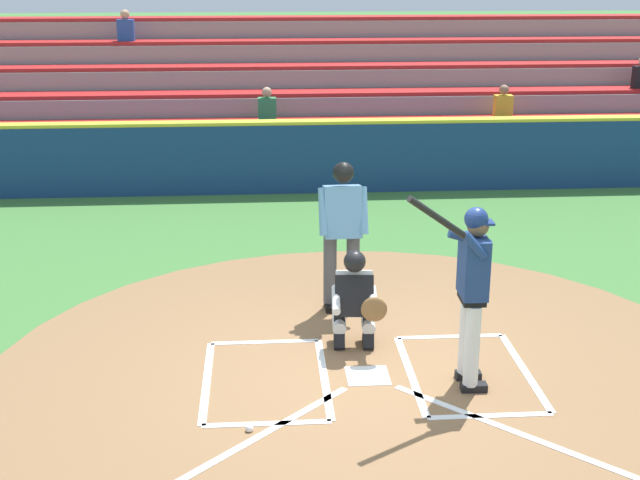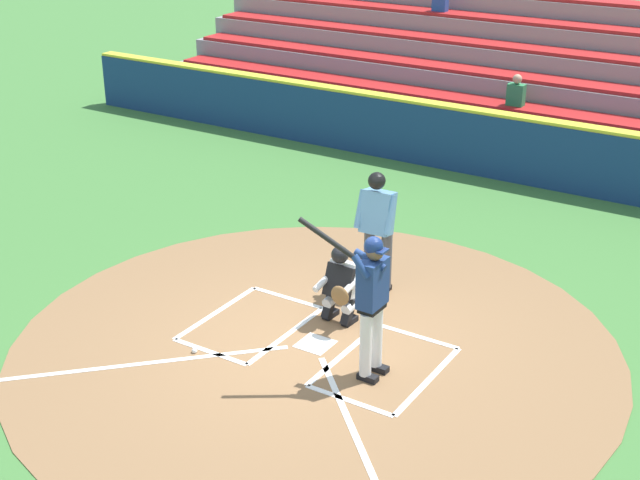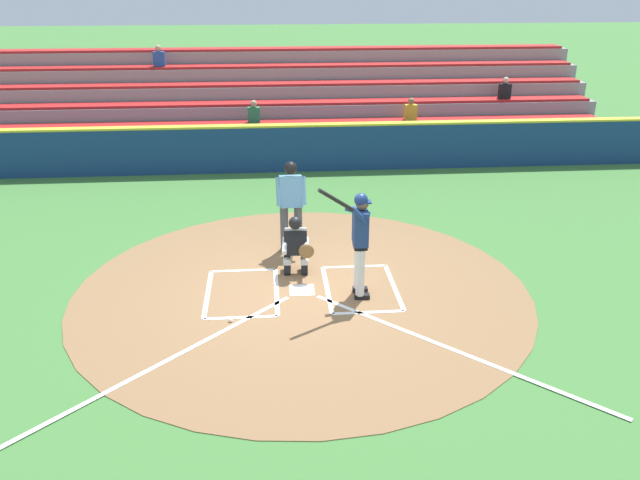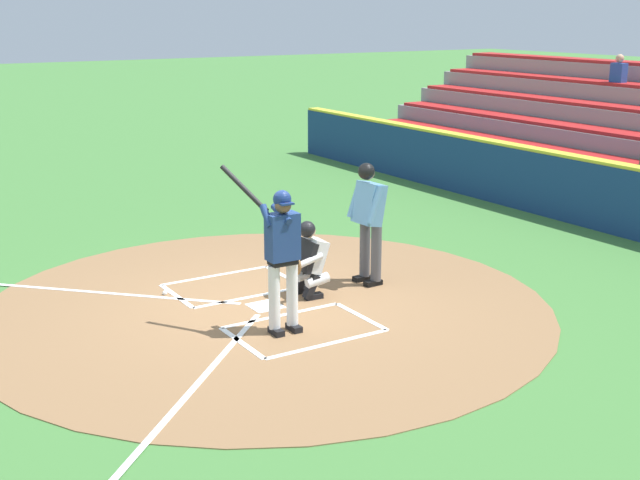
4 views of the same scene
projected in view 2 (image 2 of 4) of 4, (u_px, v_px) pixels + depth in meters
ground_plane at (315, 345)px, 11.83m from camera, size 120.00×120.00×0.00m
dirt_circle at (315, 344)px, 11.83m from camera, size 8.00×8.00×0.01m
home_plate_and_chalk at (277, 374)px, 11.14m from camera, size 7.93×4.91×0.01m
batter at (371, 297)px, 10.71m from camera, size 0.93×0.70×2.13m
catcher at (341, 283)px, 12.20m from camera, size 0.59×0.63×1.13m
plate_umpire at (377, 223)px, 12.85m from camera, size 0.59×0.42×1.86m
baseball at (194, 351)px, 11.62m from camera, size 0.07×0.07×0.07m
backstop_wall at (523, 149)px, 17.38m from camera, size 22.00×0.36×1.31m
bleacher_stand at (586, 90)px, 20.20m from camera, size 20.00×5.10×3.00m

